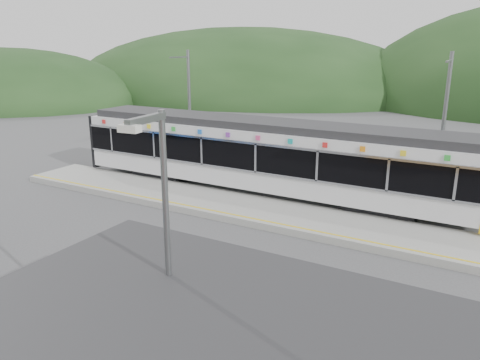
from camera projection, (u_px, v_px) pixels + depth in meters
The scene contains 8 objects.
ground at pixel (211, 238), 18.25m from camera, with size 120.00×120.00×0.00m, color #4C4C4F.
hills at pixel (402, 223), 19.75m from camera, with size 146.00×149.00×26.00m.
platform at pixel (251, 210), 20.97m from camera, with size 26.00×3.20×0.30m, color #9E9E99.
yellow_line at pixel (236, 215), 19.84m from camera, with size 26.00×0.10×0.01m, color yellow.
train at pixel (261, 154), 23.12m from camera, with size 20.44×3.01×3.74m.
catenary_mast_west at pixel (189, 108), 27.71m from camera, with size 0.18×1.80×7.00m.
catenary_mast_east at pixel (443, 128), 21.09m from camera, with size 0.18×1.80×7.00m.
lamp_post at pixel (163, 244), 8.71m from camera, with size 0.37×1.09×6.17m.
Camera 1 is at (9.31, -14.16, 7.25)m, focal length 35.00 mm.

